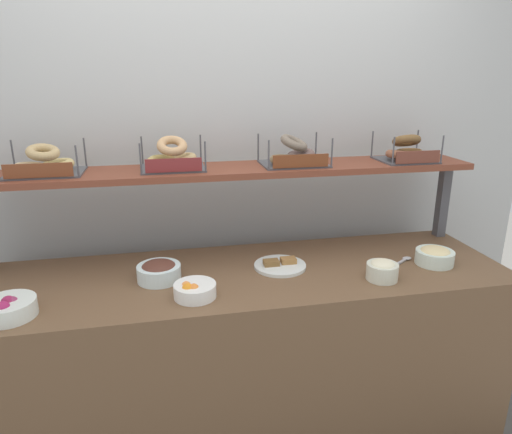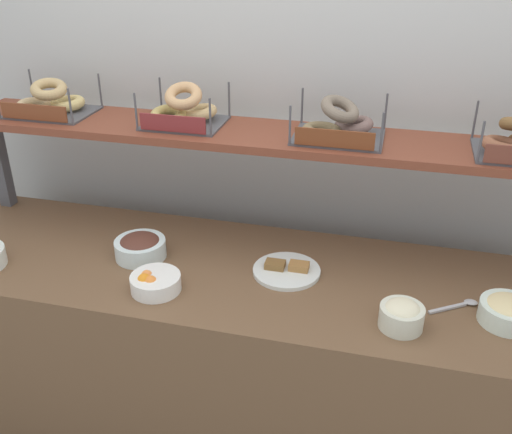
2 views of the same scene
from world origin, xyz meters
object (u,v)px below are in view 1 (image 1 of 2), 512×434
(bowl_egg_salad, at_px, (435,256))
(bagel_basket_sesame, at_px, (172,158))
(bagel_basket_plain, at_px, (44,164))
(bagel_basket_cinnamon_raisin, at_px, (405,152))
(serving_spoon_near_plate, at_px, (403,261))
(bowl_beet_salad, at_px, (8,308))
(bowl_potato_salad, at_px, (382,270))
(bowl_fruit_salad, at_px, (194,290))
(bowl_chocolate_spread, at_px, (159,271))
(serving_plate_white, at_px, (280,265))
(bagel_basket_poppy, at_px, (293,155))

(bowl_egg_salad, bearing_deg, bagel_basket_sesame, 162.81)
(bagel_basket_plain, relative_size, bagel_basket_cinnamon_raisin, 1.13)
(bowl_egg_salad, relative_size, serving_spoon_near_plate, 1.11)
(bowl_beet_salad, relative_size, bowl_potato_salad, 1.44)
(bagel_basket_cinnamon_raisin, bearing_deg, bowl_fruit_salad, -158.48)
(bagel_basket_sesame, bearing_deg, bowl_chocolate_spread, -107.89)
(bowl_fruit_salad, distance_m, serving_spoon_near_plate, 1.01)
(bagel_basket_plain, bearing_deg, bagel_basket_sesame, 0.26)
(bowl_beet_salad, distance_m, serving_spoon_near_plate, 1.69)
(serving_plate_white, relative_size, bagel_basket_cinnamon_raisin, 0.84)
(bowl_potato_salad, bearing_deg, bowl_beet_salad, -179.24)
(serving_spoon_near_plate, bearing_deg, bowl_potato_salad, -140.39)
(bowl_potato_salad, distance_m, bagel_basket_plain, 1.55)
(bowl_fruit_salad, height_order, bowl_egg_salad, bowl_egg_salad)
(bowl_chocolate_spread, height_order, serving_plate_white, bowl_chocolate_spread)
(bowl_potato_salad, height_order, serving_plate_white, bowl_potato_salad)
(bowl_potato_salad, bearing_deg, bowl_egg_salad, 18.53)
(bowl_fruit_salad, height_order, bagel_basket_poppy, bagel_basket_poppy)
(bowl_beet_salad, height_order, bagel_basket_plain, bagel_basket_plain)
(bowl_fruit_salad, bearing_deg, bowl_chocolate_spread, 125.14)
(serving_plate_white, bearing_deg, bowl_chocolate_spread, -177.76)
(bowl_fruit_salad, bearing_deg, bowl_beet_salad, -178.49)
(serving_plate_white, relative_size, bagel_basket_sesame, 0.82)
(bagel_basket_sesame, bearing_deg, bagel_basket_cinnamon_raisin, -1.59)
(bowl_egg_salad, bearing_deg, bowl_beet_salad, -175.99)
(bowl_beet_salad, height_order, bowl_fruit_salad, bowl_beet_salad)
(bagel_basket_sesame, distance_m, bagel_basket_poppy, 0.58)
(bowl_beet_salad, distance_m, bagel_basket_cinnamon_raisin, 1.91)
(bowl_chocolate_spread, bearing_deg, bagel_basket_plain, 149.48)
(bowl_chocolate_spread, distance_m, bagel_basket_sesame, 0.53)
(bowl_chocolate_spread, distance_m, bowl_fruit_salad, 0.24)
(bagel_basket_poppy, bearing_deg, bowl_fruit_salad, -139.39)
(bowl_fruit_salad, relative_size, serving_spoon_near_plate, 1.08)
(serving_spoon_near_plate, height_order, bagel_basket_cinnamon_raisin, bagel_basket_cinnamon_raisin)
(bowl_potato_salad, bearing_deg, bagel_basket_plain, 161.69)
(bowl_beet_salad, distance_m, bowl_potato_salad, 1.49)
(bowl_beet_salad, height_order, bagel_basket_poppy, bagel_basket_poppy)
(bagel_basket_sesame, distance_m, bagel_basket_cinnamon_raisin, 1.17)
(serving_plate_white, bearing_deg, bowl_fruit_salad, -152.22)
(bowl_chocolate_spread, relative_size, bowl_beet_salad, 0.96)
(bowl_chocolate_spread, xyz_separation_m, serving_plate_white, (0.55, 0.02, -0.03))
(bowl_chocolate_spread, distance_m, bagel_basket_cinnamon_raisin, 1.35)
(serving_plate_white, bearing_deg, bagel_basket_plain, 165.91)
(bowl_beet_salad, distance_m, bagel_basket_poppy, 1.38)
(bowl_potato_salad, distance_m, serving_plate_white, 0.46)
(bagel_basket_cinnamon_raisin, bearing_deg, bagel_basket_plain, 179.01)
(bowl_fruit_salad, xyz_separation_m, bowl_potato_salad, (0.81, 0.00, 0.01))
(bowl_egg_salad, bearing_deg, bagel_basket_plain, 168.23)
(bowl_beet_salad, height_order, serving_spoon_near_plate, bowl_beet_salad)
(bowl_chocolate_spread, relative_size, bagel_basket_plain, 0.58)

